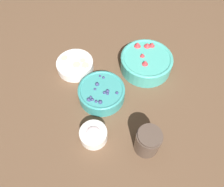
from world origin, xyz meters
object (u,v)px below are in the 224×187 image
(bowl_bananas, at_px, (75,65))
(bowl_cream, at_px, (93,134))
(bowl_strawberries, at_px, (146,61))
(jar_chocolate, at_px, (148,142))
(bowl_blueberries, at_px, (102,92))

(bowl_bananas, relative_size, bowl_cream, 1.62)
(bowl_strawberries, bearing_deg, bowl_bananas, -90.42)
(bowl_strawberries, xyz_separation_m, bowl_bananas, (-0.00, -0.30, -0.01))
(bowl_cream, xyz_separation_m, jar_chocolate, (0.04, 0.18, 0.02))
(bowl_strawberries, xyz_separation_m, jar_chocolate, (0.36, -0.04, 0.01))
(bowl_blueberries, distance_m, bowl_cream, 0.17)
(jar_chocolate, bearing_deg, bowl_bananas, -143.37)
(bowl_blueberries, distance_m, jar_chocolate, 0.26)
(bowl_blueberries, relative_size, bowl_cream, 1.88)
(bowl_strawberries, xyz_separation_m, bowl_cream, (0.32, -0.22, -0.01))
(bowl_strawberries, relative_size, bowl_bananas, 1.39)
(bowl_strawberries, relative_size, bowl_cream, 2.26)
(bowl_blueberries, distance_m, bowl_bananas, 0.19)
(bowl_cream, height_order, jar_chocolate, jar_chocolate)
(bowl_cream, bearing_deg, bowl_blueberries, 170.73)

